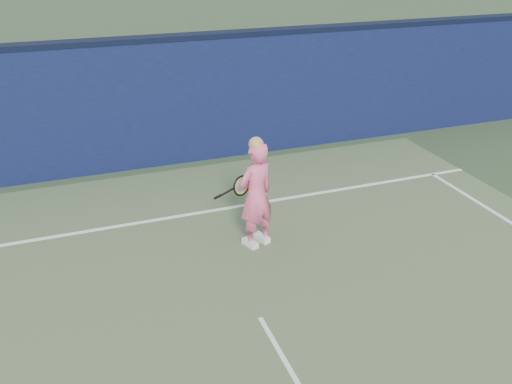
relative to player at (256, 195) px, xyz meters
name	(u,v)px	position (x,y,z in m)	size (l,w,h in m)	color
ground	(291,373)	(-0.57, -2.72, -0.85)	(80.00, 80.00, 0.00)	#2C442A
backstop_wall	(166,104)	(-0.57, 3.78, 0.40)	(24.00, 0.40, 2.50)	#0B1233
wall_cap	(161,38)	(-0.57, 3.78, 1.70)	(24.00, 0.42, 0.10)	black
player	(256,195)	(0.00, 0.00, 0.00)	(0.72, 0.59, 1.76)	#F05D8B
racket	(240,187)	(-0.13, 0.38, -0.01)	(0.63, 0.19, 0.34)	black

